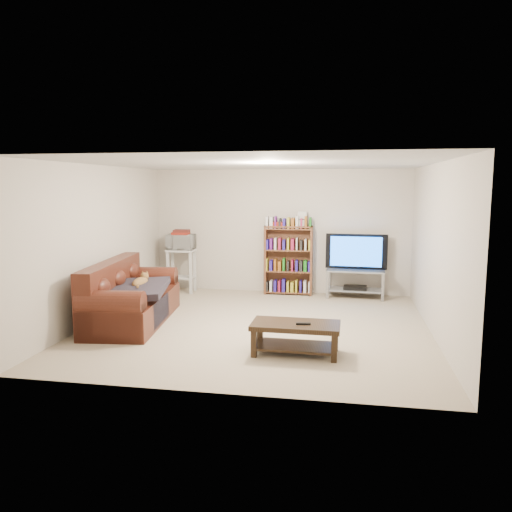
% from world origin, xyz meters
% --- Properties ---
extents(floor, '(5.00, 5.00, 0.00)m').
position_xyz_m(floor, '(0.00, 0.00, 0.00)').
color(floor, '#BFAC8E').
rests_on(floor, ground).
extents(ceiling, '(5.00, 5.00, 0.00)m').
position_xyz_m(ceiling, '(0.00, 0.00, 2.40)').
color(ceiling, white).
rests_on(ceiling, ground).
extents(wall_back, '(5.00, 0.00, 5.00)m').
position_xyz_m(wall_back, '(0.00, 2.50, 1.20)').
color(wall_back, beige).
rests_on(wall_back, ground).
extents(wall_front, '(5.00, 0.00, 5.00)m').
position_xyz_m(wall_front, '(0.00, -2.50, 1.20)').
color(wall_front, beige).
rests_on(wall_front, ground).
extents(wall_left, '(0.00, 5.00, 5.00)m').
position_xyz_m(wall_left, '(-2.50, 0.00, 1.20)').
color(wall_left, beige).
rests_on(wall_left, ground).
extents(wall_right, '(0.00, 5.00, 5.00)m').
position_xyz_m(wall_right, '(2.50, 0.00, 1.20)').
color(wall_right, beige).
rests_on(wall_right, ground).
extents(sofa, '(1.19, 2.29, 0.94)m').
position_xyz_m(sofa, '(-2.00, -0.14, 0.33)').
color(sofa, '#461C12').
rests_on(sofa, floor).
extents(blanket, '(1.05, 1.25, 0.19)m').
position_xyz_m(blanket, '(-1.80, -0.27, 0.55)').
color(blanket, '#27222B').
rests_on(blanket, sofa).
extents(cat, '(0.31, 0.62, 0.18)m').
position_xyz_m(cat, '(-1.82, -0.07, 0.61)').
color(cat, brown).
rests_on(cat, sofa).
extents(coffee_table, '(1.10, 0.56, 0.40)m').
position_xyz_m(coffee_table, '(0.68, -1.16, 0.28)').
color(coffee_table, black).
rests_on(coffee_table, floor).
extents(remote, '(0.18, 0.07, 0.02)m').
position_xyz_m(remote, '(0.78, -1.22, 0.41)').
color(remote, black).
rests_on(remote, coffee_table).
extents(tv_stand, '(1.09, 0.54, 0.53)m').
position_xyz_m(tv_stand, '(1.47, 2.21, 0.36)').
color(tv_stand, '#999EA3').
rests_on(tv_stand, floor).
extents(television, '(1.15, 0.21, 0.66)m').
position_xyz_m(television, '(1.47, 2.21, 0.86)').
color(television, black).
rests_on(television, tv_stand).
extents(dvd_player, '(0.44, 0.32, 0.06)m').
position_xyz_m(dvd_player, '(1.47, 2.21, 0.19)').
color(dvd_player, black).
rests_on(dvd_player, tv_stand).
extents(bookshelf, '(0.92, 0.30, 1.33)m').
position_xyz_m(bookshelf, '(0.20, 2.30, 0.68)').
color(bookshelf, brown).
rests_on(bookshelf, floor).
extents(shelf_clutter, '(0.68, 0.21, 0.28)m').
position_xyz_m(shelf_clutter, '(0.29, 2.31, 1.43)').
color(shelf_clutter, silver).
rests_on(shelf_clutter, bookshelf).
extents(microwave_stand, '(0.55, 0.41, 0.85)m').
position_xyz_m(microwave_stand, '(-1.89, 2.10, 0.55)').
color(microwave_stand, silver).
rests_on(microwave_stand, floor).
extents(microwave, '(0.54, 0.38, 0.29)m').
position_xyz_m(microwave, '(-1.89, 2.10, 1.00)').
color(microwave, silver).
rests_on(microwave, microwave_stand).
extents(game_boxes, '(0.32, 0.28, 0.05)m').
position_xyz_m(game_boxes, '(-1.89, 2.10, 1.17)').
color(game_boxes, maroon).
rests_on(game_boxes, microwave).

